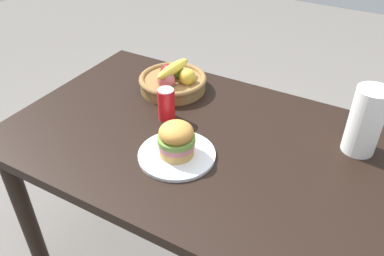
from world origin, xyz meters
TOP-DOWN VIEW (x-y plane):
  - dining_table at (0.00, 0.00)m, footprint 1.40×0.90m
  - plate at (-0.01, -0.14)m, footprint 0.26×0.26m
  - sandwich at (-0.01, -0.14)m, footprint 0.13×0.13m
  - soda_can at (-0.16, 0.04)m, footprint 0.07×0.07m
  - fruit_basket at (-0.26, 0.24)m, footprint 0.29×0.29m
  - paper_towel_roll at (0.52, 0.20)m, footprint 0.11×0.11m

SIDE VIEW (x-z plane):
  - dining_table at x=0.00m, z-range 0.27..1.02m
  - plate at x=-0.01m, z-range 0.75..0.76m
  - fruit_basket at x=-0.26m, z-range 0.73..0.86m
  - soda_can at x=-0.16m, z-range 0.75..0.88m
  - sandwich at x=-0.01m, z-range 0.76..0.88m
  - paper_towel_roll at x=0.52m, z-range 0.75..0.99m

